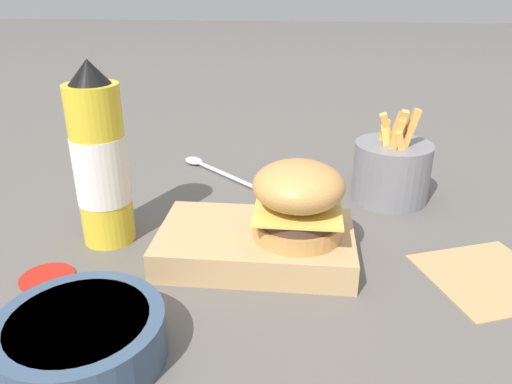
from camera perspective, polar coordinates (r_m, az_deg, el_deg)
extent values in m
plane|color=#5B5651|center=(0.62, 1.85, -7.09)|extent=(6.00, 6.00, 0.00)
cube|color=tan|center=(0.60, 0.00, -5.92)|extent=(0.23, 0.14, 0.04)
cylinder|color=tan|center=(0.58, 4.72, -4.00)|extent=(0.10, 0.10, 0.02)
cylinder|color=#4C3323|center=(0.58, 4.78, -2.58)|extent=(0.10, 0.10, 0.01)
cube|color=#EAC656|center=(0.57, 4.81, -1.89)|extent=(0.10, 0.10, 0.00)
ellipsoid|color=tan|center=(0.56, 4.91, 0.72)|extent=(0.10, 0.10, 0.05)
cylinder|color=yellow|center=(0.64, -17.29, 2.82)|extent=(0.06, 0.06, 0.20)
cylinder|color=white|center=(0.64, -17.25, 2.49)|extent=(0.07, 0.07, 0.08)
cone|color=black|center=(0.61, -18.64, 12.93)|extent=(0.05, 0.05, 0.03)
cylinder|color=slate|center=(0.77, 15.20, 2.27)|extent=(0.11, 0.11, 0.09)
cube|color=gold|center=(0.78, 15.39, 6.12)|extent=(0.04, 0.03, 0.08)
cube|color=gold|center=(0.76, 15.36, 5.49)|extent=(0.03, 0.03, 0.07)
cube|color=gold|center=(0.74, 16.31, 4.42)|extent=(0.03, 0.02, 0.06)
cube|color=gold|center=(0.77, 14.19, 5.66)|extent=(0.02, 0.01, 0.07)
cube|color=gold|center=(0.75, 16.80, 5.79)|extent=(0.03, 0.01, 0.09)
cube|color=gold|center=(0.75, 14.68, 5.07)|extent=(0.02, 0.02, 0.07)
cube|color=gold|center=(0.74, 15.40, 5.13)|extent=(0.03, 0.01, 0.08)
cube|color=gold|center=(0.76, 15.00, 5.88)|extent=(0.04, 0.02, 0.08)
cube|color=gold|center=(0.74, 15.60, 5.86)|extent=(0.03, 0.03, 0.09)
cylinder|color=#384C66|center=(0.48, -19.32, -15.55)|extent=(0.15, 0.15, 0.04)
cylinder|color=#669356|center=(0.47, -19.64, -13.75)|extent=(0.12, 0.12, 0.01)
cylinder|color=silver|center=(0.84, -3.38, 1.95)|extent=(0.11, 0.10, 0.01)
ellipsoid|color=silver|center=(0.91, -7.09, 3.58)|extent=(0.05, 0.05, 0.01)
cylinder|color=#B21E14|center=(0.62, -22.77, -8.94)|extent=(0.06, 0.06, 0.00)
cube|color=tan|center=(0.63, 25.08, -8.80)|extent=(0.17, 0.17, 0.00)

